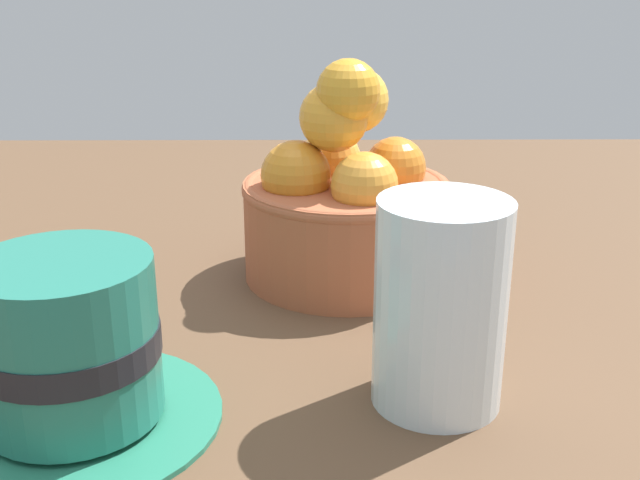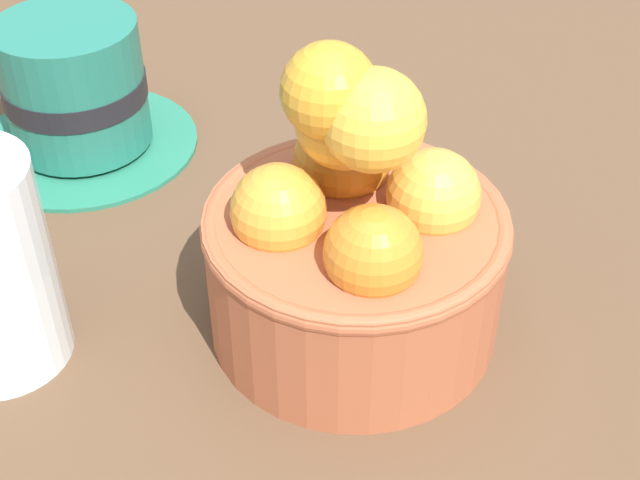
# 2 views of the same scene
# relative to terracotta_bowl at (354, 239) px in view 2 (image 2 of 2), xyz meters

# --- Properties ---
(ground_plane) EXTENTS (1.54, 0.88, 0.05)m
(ground_plane) POSITION_rel_terracotta_bowl_xyz_m (-0.00, -0.00, -0.08)
(ground_plane) COLOR brown
(terracotta_bowl) EXTENTS (0.15, 0.15, 0.16)m
(terracotta_bowl) POSITION_rel_terracotta_bowl_xyz_m (0.00, 0.00, 0.00)
(terracotta_bowl) COLOR #AD5938
(terracotta_bowl) RESTS_ON ground_plane
(coffee_cup) EXTENTS (0.15, 0.15, 0.09)m
(coffee_cup) POSITION_rel_terracotta_bowl_xyz_m (0.14, 0.19, -0.02)
(coffee_cup) COLOR #28795E
(coffee_cup) RESTS_ON ground_plane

